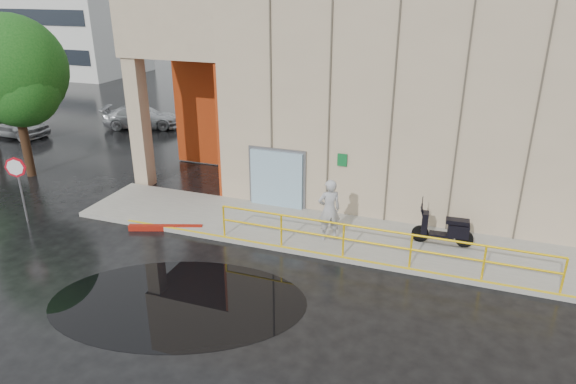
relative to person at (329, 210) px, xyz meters
name	(u,v)px	position (x,y,z in m)	size (l,w,h in m)	color
ground	(188,296)	(-2.62, -4.05, -1.12)	(120.00, 120.00, 0.00)	black
sidewalk	(375,241)	(1.38, 0.45, -1.05)	(20.00, 3.00, 0.15)	gray
building	(443,76)	(2.48, 6.94, 3.08)	(20.00, 10.17, 8.00)	tan
guardrail	(376,245)	(1.63, -0.90, -0.44)	(9.56, 0.06, 1.03)	#E5B60C
person	(329,210)	(0.00, 0.00, 0.00)	(0.71, 0.47, 1.95)	#A6A6AA
scooter	(445,220)	(3.34, 0.82, -0.18)	(1.82, 0.69, 1.39)	black
stop_sign	(17,175)	(-10.01, -1.96, 0.57)	(0.66, 0.29, 2.29)	slate
red_curb	(166,228)	(-5.23, -0.95, -1.03)	(2.40, 0.18, 0.18)	maroon
puddle	(178,302)	(-2.71, -4.36, -1.12)	(6.53, 4.02, 0.01)	black
car_a	(13,124)	(-18.78, 6.01, -0.45)	(1.59, 3.95, 1.35)	#9D9FA4
car_c	(142,117)	(-13.48, 9.79, -0.52)	(1.70, 4.19, 1.22)	#B2B4BA
tree_near	(13,75)	(-13.20, 1.56, 3.07)	(4.26, 4.26, 6.50)	black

